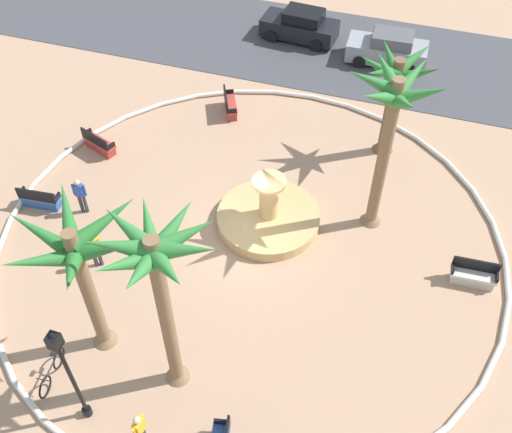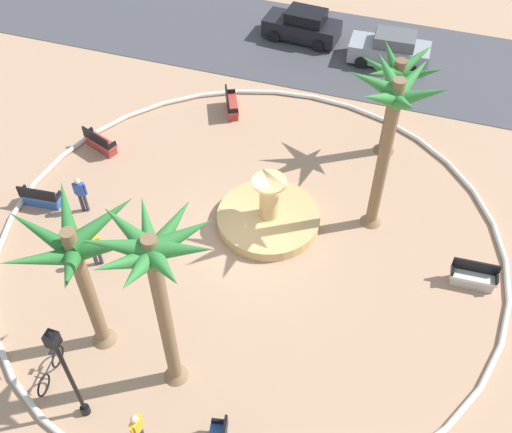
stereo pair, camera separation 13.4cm
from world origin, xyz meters
The scene contains 19 objects.
ground_plane centered at (0.00, 0.00, 0.00)m, with size 80.00×80.00×0.00m, color tan.
plaza_curb centered at (0.00, 0.00, 0.10)m, with size 18.98×18.98×0.20m, color silver.
street_asphalt centered at (0.00, 13.89, 0.01)m, with size 48.00×8.00×0.03m, color #424247.
fountain centered at (0.38, 1.05, 0.32)m, with size 3.97×3.97×2.24m.
palm_tree_near_fountain centered at (-0.42, -6.07, 5.46)m, with size 3.31×3.27×6.87m.
palm_tree_by_curb centered at (4.11, 2.35, 4.99)m, with size 3.32×3.21×6.78m.
palm_tree_mid_plaza centered at (3.86, 6.68, 3.38)m, with size 3.37×3.20×4.79m.
palm_tree_far_side centered at (-3.21, -5.57, 4.23)m, with size 4.06×3.81×5.61m.
bench_east centered at (-7.84, 2.89, 0.35)m, with size 1.67×1.03×1.00m.
bench_west centered at (-3.37, 7.21, 0.35)m, with size 1.13×1.66×1.00m.
bench_north centered at (8.08, 0.49, 0.35)m, with size 1.63×0.59×1.00m.
bench_southeast centered at (-8.45, -0.84, 0.35)m, with size 1.64×0.65×1.00m.
lamppost centered at (-2.51, -8.03, 2.63)m, with size 0.32×0.32×4.49m.
bicycle_red_frame centered at (-4.07, -7.30, 0.38)m, with size 0.44×1.72×0.94m.
person_cyclist_helmet centered at (-0.52, -8.34, 0.92)m, with size 0.23×0.53×1.64m.
person_cyclist_photo centered at (-4.88, -2.83, 0.93)m, with size 0.44×0.36×1.66m.
person_pedestrian_stroll centered at (-6.69, -0.58, 0.95)m, with size 0.52×0.27×1.69m.
parked_car_leftmost centered at (-1.94, 14.45, 0.78)m, with size 4.12×2.15×1.67m.
parked_car_second centered at (2.88, 13.60, 0.78)m, with size 4.06×2.04×1.67m.
Camera 2 is at (4.82, -13.94, 17.19)m, focal length 41.96 mm.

